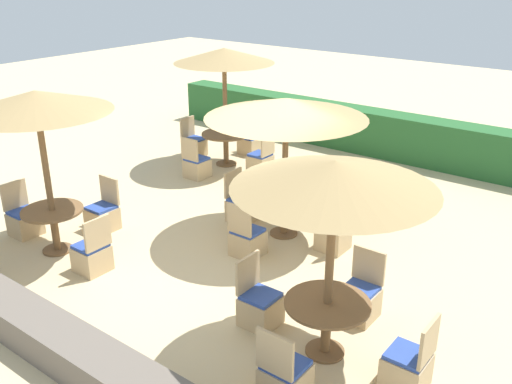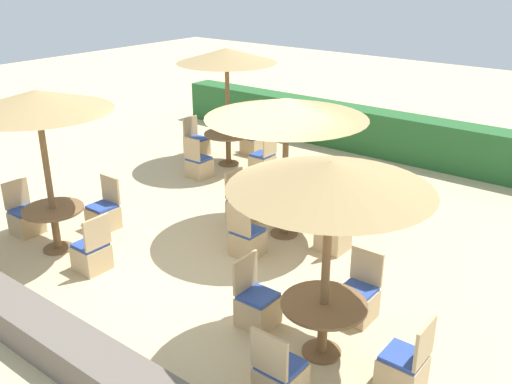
{
  "view_description": "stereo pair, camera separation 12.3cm",
  "coord_description": "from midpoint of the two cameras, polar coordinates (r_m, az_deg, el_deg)",
  "views": [
    {
      "loc": [
        5.24,
        -6.27,
        4.43
      ],
      "look_at": [
        0.0,
        0.6,
        0.9
      ],
      "focal_mm": 40.0,
      "sensor_mm": 36.0,
      "label": 1
    },
    {
      "loc": [
        5.34,
        -6.2,
        4.43
      ],
      "look_at": [
        0.0,
        0.6,
        0.9
      ],
      "focal_mm": 40.0,
      "sensor_mm": 36.0,
      "label": 2
    }
  ],
  "objects": [
    {
      "name": "round_table_center",
      "position": [
        9.74,
        2.47,
        -1.37
      ],
      "size": [
        0.98,
        0.98,
        0.7
      ],
      "color": "brown",
      "rests_on": "ground_plane"
    },
    {
      "name": "patio_chair_back_left_east",
      "position": [
        12.7,
        0.2,
        3.06
      ],
      "size": [
        0.46,
        0.46,
        0.93
      ],
      "rotation": [
        0.0,
        0.0,
        1.57
      ],
      "color": "tan",
      "rests_on": "ground_plane"
    },
    {
      "name": "stone_border",
      "position": [
        7.38,
        -19.66,
        -14.02
      ],
      "size": [
        10.0,
        0.56,
        0.45
      ],
      "primitive_type": "cube",
      "color": "#6B6056",
      "rests_on": "ground_plane"
    },
    {
      "name": "round_table_back_left",
      "position": [
        13.17,
        -3.31,
        5.25
      ],
      "size": [
        1.1,
        1.1,
        0.75
      ],
      "color": "brown",
      "rests_on": "ground_plane"
    },
    {
      "name": "patio_chair_front_right_east",
      "position": [
        6.77,
        14.42,
        -16.61
      ],
      "size": [
        0.46,
        0.46,
        0.93
      ],
      "rotation": [
        0.0,
        0.0,
        1.57
      ],
      "color": "tan",
      "rests_on": "ground_plane"
    },
    {
      "name": "round_table_front_left",
      "position": [
        9.75,
        -19.95,
        -2.6
      ],
      "size": [
        0.97,
        0.97,
        0.74
      ],
      "color": "brown",
      "rests_on": "ground_plane"
    },
    {
      "name": "hedge_row",
      "position": [
        14.02,
        13.69,
        5.42
      ],
      "size": [
        13.0,
        0.7,
        1.06
      ],
      "primitive_type": "cube",
      "color": "#28602D",
      "rests_on": "ground_plane"
    },
    {
      "name": "patio_chair_front_right_south",
      "position": [
        6.45,
        2.29,
        -18.06
      ],
      "size": [
        0.46,
        0.46,
        0.93
      ],
      "color": "tan",
      "rests_on": "ground_plane"
    },
    {
      "name": "parasol_back_left",
      "position": [
        12.75,
        -3.5,
        13.4
      ],
      "size": [
        2.22,
        2.22,
        2.66
      ],
      "color": "brown",
      "rests_on": "ground_plane"
    },
    {
      "name": "patio_chair_center_west",
      "position": [
        10.37,
        -1.8,
        -1.51
      ],
      "size": [
        0.46,
        0.46,
        0.93
      ],
      "rotation": [
        0.0,
        0.0,
        -1.57
      ],
      "color": "tan",
      "rests_on": "ground_plane"
    },
    {
      "name": "patio_chair_back_left_west",
      "position": [
        13.93,
        -6.49,
        4.66
      ],
      "size": [
        0.46,
        0.46,
        0.93
      ],
      "rotation": [
        0.0,
        0.0,
        -1.57
      ],
      "color": "tan",
      "rests_on": "ground_plane"
    },
    {
      "name": "patio_chair_back_left_south",
      "position": [
        12.5,
        -6.25,
        2.61
      ],
      "size": [
        0.46,
        0.46,
        0.93
      ],
      "color": "tan",
      "rests_on": "ground_plane"
    },
    {
      "name": "patio_chair_front_left_west",
      "position": [
        10.65,
        -22.47,
        -2.63
      ],
      "size": [
        0.46,
        0.46,
        0.93
      ],
      "rotation": [
        0.0,
        0.0,
        -1.57
      ],
      "color": "tan",
      "rests_on": "ground_plane"
    },
    {
      "name": "patio_chair_back_left_north",
      "position": [
        14.01,
        -0.83,
        4.91
      ],
      "size": [
        0.46,
        0.46,
        0.93
      ],
      "rotation": [
        0.0,
        0.0,
        3.14
      ],
      "color": "tan",
      "rests_on": "ground_plane"
    },
    {
      "name": "parasol_front_right",
      "position": [
        6.13,
        7.29,
        1.6
      ],
      "size": [
        2.27,
        2.27,
        2.47
      ],
      "color": "brown",
      "rests_on": "ground_plane"
    },
    {
      "name": "patio_chair_center_north",
      "position": [
        10.57,
        5.44,
        -1.12
      ],
      "size": [
        0.46,
        0.46,
        0.93
      ],
      "rotation": [
        0.0,
        0.0,
        3.14
      ],
      "color": "tan",
      "rests_on": "ground_plane"
    },
    {
      "name": "round_table_front_right",
      "position": [
        6.93,
        6.59,
        -11.99
      ],
      "size": [
        1.03,
        1.03,
        0.71
      ],
      "color": "brown",
      "rests_on": "ground_plane"
    },
    {
      "name": "parasol_center",
      "position": [
        9.2,
        2.65,
        8.33
      ],
      "size": [
        2.65,
        2.65,
        2.4
      ],
      "color": "brown",
      "rests_on": "ground_plane"
    },
    {
      "name": "patio_chair_front_left_north",
      "position": [
        10.39,
        -15.38,
        -2.28
      ],
      "size": [
        0.46,
        0.46,
        0.93
      ],
      "rotation": [
        0.0,
        0.0,
        3.14
      ],
      "color": "tan",
      "rests_on": "ground_plane"
    },
    {
      "name": "patio_chair_center_east",
      "position": [
        9.41,
        7.45,
        -4.28
      ],
      "size": [
        0.46,
        0.46,
        0.93
      ],
      "rotation": [
        0.0,
        0.0,
        1.57
      ],
      "color": "tan",
      "rests_on": "ground_plane"
    },
    {
      "name": "patio_chair_center_south",
      "position": [
        9.17,
        -1.29,
        -4.83
      ],
      "size": [
        0.46,
        0.46,
        0.93
      ],
      "color": "tan",
      "rests_on": "ground_plane"
    },
    {
      "name": "patio_chair_front_right_north",
      "position": [
        7.79,
        9.87,
        -10.53
      ],
      "size": [
        0.46,
        0.46,
        0.93
      ],
      "rotation": [
        0.0,
        0.0,
        3.14
      ],
      "color": "tan",
      "rests_on": "ground_plane"
    },
    {
      "name": "parasol_front_left",
      "position": [
        9.16,
        -21.51,
        8.35
      ],
      "size": [
        2.26,
        2.26,
        2.65
      ],
      "color": "brown",
      "rests_on": "ground_plane"
    },
    {
      "name": "ground_plane",
      "position": [
        9.3,
        -2.64,
        -6.26
      ],
      "size": [
        40.0,
        40.0,
        0.0
      ],
      "primitive_type": "plane",
      "color": "#D1BA8C"
    },
    {
      "name": "patio_chair_front_right_west",
      "position": [
        7.54,
        -0.12,
        -11.34
      ],
      "size": [
        0.46,
        0.46,
        0.93
      ],
      "rotation": [
        0.0,
        0.0,
        -1.57
      ],
      "color": "tan",
      "rests_on": "ground_plane"
    },
    {
      "name": "patio_chair_front_left_east",
      "position": [
        9.08,
        -16.42,
        -6.1
      ],
      "size": [
        0.46,
        0.46,
        0.93
      ],
      "rotation": [
        0.0,
        0.0,
        1.57
      ],
      "color": "tan",
      "rests_on": "ground_plane"
    }
  ]
}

